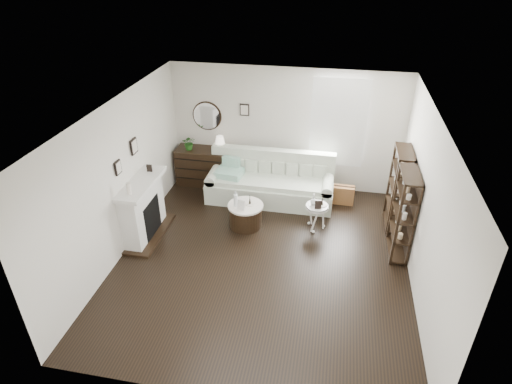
% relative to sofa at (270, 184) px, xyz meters
% --- Properties ---
extents(room, '(5.50, 5.50, 5.50)m').
position_rel_sofa_xyz_m(room, '(0.94, 0.62, 1.25)').
color(room, black).
rests_on(room, ground).
extents(fireplace, '(0.50, 1.40, 1.84)m').
position_rel_sofa_xyz_m(fireplace, '(-2.11, -1.78, 0.20)').
color(fireplace, silver).
rests_on(fireplace, ground).
extents(shelf_unit_far, '(0.30, 0.80, 1.60)m').
position_rel_sofa_xyz_m(shelf_unit_far, '(2.54, -0.53, 0.46)').
color(shelf_unit_far, black).
rests_on(shelf_unit_far, ground).
extents(shelf_unit_near, '(0.30, 0.80, 1.60)m').
position_rel_sofa_xyz_m(shelf_unit_near, '(2.54, -1.43, 0.46)').
color(shelf_unit_near, black).
rests_on(shelf_unit_near, ground).
extents(sofa, '(2.67, 0.93, 1.04)m').
position_rel_sofa_xyz_m(sofa, '(0.00, 0.00, 0.00)').
color(sofa, beige).
rests_on(sofa, ground).
extents(quilt, '(0.60, 0.52, 0.14)m').
position_rel_sofa_xyz_m(quilt, '(-0.87, -0.13, 0.26)').
color(quilt, '#238158').
rests_on(quilt, sofa).
extents(suitcase, '(0.61, 0.21, 0.40)m').
position_rel_sofa_xyz_m(suitcase, '(1.48, 0.09, -0.14)').
color(suitcase, brown).
rests_on(suitcase, ground).
extents(dresser, '(1.28, 0.55, 0.85)m').
position_rel_sofa_xyz_m(dresser, '(-1.57, 0.39, 0.08)').
color(dresser, black).
rests_on(dresser, ground).
extents(table_lamp, '(0.25, 0.25, 0.35)m').
position_rel_sofa_xyz_m(table_lamp, '(-1.20, 0.39, 0.68)').
color(table_lamp, beige).
rests_on(table_lamp, dresser).
extents(potted_plant, '(0.34, 0.32, 0.32)m').
position_rel_sofa_xyz_m(potted_plant, '(-1.89, 0.33, 0.67)').
color(potted_plant, '#215718').
rests_on(potted_plant, dresser).
extents(drum_table, '(0.69, 0.69, 0.48)m').
position_rel_sofa_xyz_m(drum_table, '(-0.31, -1.13, -0.10)').
color(drum_table, black).
rests_on(drum_table, ground).
extents(pedestal_table, '(0.44, 0.44, 0.53)m').
position_rel_sofa_xyz_m(pedestal_table, '(1.05, -0.97, 0.14)').
color(pedestal_table, silver).
rests_on(pedestal_table, ground).
extents(eiffel_drum, '(0.12, 0.12, 0.17)m').
position_rel_sofa_xyz_m(eiffel_drum, '(-0.23, -1.09, 0.22)').
color(eiffel_drum, black).
rests_on(eiffel_drum, drum_table).
extents(bottle_drum, '(0.07, 0.07, 0.32)m').
position_rel_sofa_xyz_m(bottle_drum, '(-0.48, -1.21, 0.30)').
color(bottle_drum, silver).
rests_on(bottle_drum, drum_table).
extents(card_frame_drum, '(0.16, 0.09, 0.20)m').
position_rel_sofa_xyz_m(card_frame_drum, '(-0.35, -1.31, 0.23)').
color(card_frame_drum, silver).
rests_on(card_frame_drum, drum_table).
extents(eiffel_ped, '(0.11, 0.11, 0.19)m').
position_rel_sofa_xyz_m(eiffel_ped, '(1.14, -0.94, 0.28)').
color(eiffel_ped, black).
rests_on(eiffel_ped, pedestal_table).
extents(flask_ped, '(0.12, 0.12, 0.23)m').
position_rel_sofa_xyz_m(flask_ped, '(0.98, -0.95, 0.30)').
color(flask_ped, silver).
rests_on(flask_ped, pedestal_table).
extents(card_frame_ped, '(0.13, 0.07, 0.16)m').
position_rel_sofa_xyz_m(card_frame_ped, '(1.07, -1.09, 0.27)').
color(card_frame_ped, black).
rests_on(card_frame_ped, pedestal_table).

